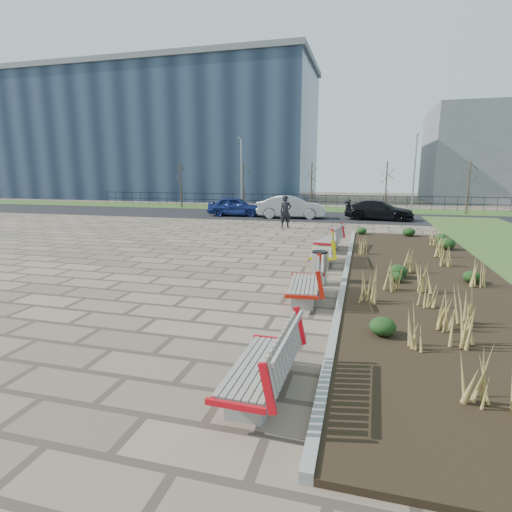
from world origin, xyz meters
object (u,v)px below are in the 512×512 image
(car_blue, at_px, (236,207))
(lamp_west, at_px, (241,174))
(bench_d, at_px, (329,238))
(car_black, at_px, (379,210))
(bench_a, at_px, (259,362))
(bench_b, at_px, (304,282))
(car_silver, at_px, (291,207))
(lamp_east, at_px, (414,175))
(bench_c, at_px, (322,250))
(litter_bin, at_px, (319,268))
(pedestrian, at_px, (286,212))

(car_blue, bearing_deg, lamp_west, 7.26)
(bench_d, xyz_separation_m, car_black, (2.36, 11.79, 0.18))
(bench_a, height_order, car_blue, car_blue)
(bench_b, bearing_deg, car_blue, 107.37)
(bench_b, distance_m, car_silver, 18.71)
(lamp_east, bearing_deg, lamp_west, 180.00)
(bench_c, relative_size, car_blue, 0.51)
(bench_d, height_order, car_black, car_black)
(bench_c, distance_m, litter_bin, 2.62)
(bench_d, xyz_separation_m, litter_bin, (0.21, -5.39, -0.02))
(bench_c, distance_m, car_blue, 16.43)
(litter_bin, height_order, car_silver, car_silver)
(bench_d, distance_m, car_blue, 14.06)
(bench_d, bearing_deg, car_silver, 114.93)
(bench_d, relative_size, lamp_east, 0.35)
(bench_b, bearing_deg, car_black, 77.40)
(litter_bin, bearing_deg, bench_d, 92.19)
(car_blue, bearing_deg, bench_d, -150.99)
(car_silver, relative_size, lamp_east, 0.79)
(lamp_west, bearing_deg, litter_bin, -67.52)
(bench_d, height_order, pedestrian, pedestrian)
(bench_a, xyz_separation_m, car_black, (2.36, 23.35, 0.18))
(bench_a, relative_size, bench_d, 1.00)
(bench_b, bearing_deg, lamp_east, 72.73)
(car_blue, bearing_deg, bench_c, -156.42)
(bench_a, height_order, car_black, car_black)
(litter_bin, bearing_deg, lamp_west, 112.48)
(bench_d, height_order, car_blue, car_blue)
(pedestrian, relative_size, lamp_west, 0.32)
(bench_d, distance_m, lamp_west, 19.28)
(bench_b, height_order, car_black, car_black)
(bench_a, xyz_separation_m, pedestrian, (-3.03, 17.74, 0.45))
(bench_a, height_order, bench_b, same)
(car_silver, bearing_deg, litter_bin, -172.80)
(bench_b, relative_size, pedestrian, 1.11)
(bench_d, bearing_deg, litter_bin, -80.63)
(car_silver, xyz_separation_m, lamp_west, (-5.38, 5.55, 2.24))
(litter_bin, distance_m, pedestrian, 12.02)
(car_black, relative_size, lamp_east, 0.76)
(bench_c, distance_m, bench_d, 2.78)
(bench_c, height_order, car_black, car_black)
(car_silver, bearing_deg, lamp_east, -62.93)
(litter_bin, height_order, car_black, car_black)
(bench_b, xyz_separation_m, bench_d, (0.00, 7.04, 0.00))
(bench_b, distance_m, car_blue, 20.28)
(lamp_east, bearing_deg, litter_bin, -102.16)
(car_blue, xyz_separation_m, car_silver, (4.24, -0.34, 0.09))
(bench_a, relative_size, lamp_east, 0.35)
(car_black, xyz_separation_m, lamp_east, (2.64, 5.07, 2.36))
(bench_c, height_order, car_blue, car_blue)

